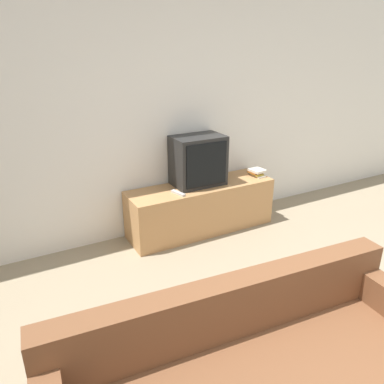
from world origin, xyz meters
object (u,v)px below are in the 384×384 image
object	(u,v)px
television	(198,161)
remote_on_stand	(178,193)
tv_stand	(201,208)
book_stack	(257,172)

from	to	relation	value
television	remote_on_stand	distance (m)	0.46
television	remote_on_stand	world-z (taller)	television
tv_stand	book_stack	distance (m)	0.81
book_stack	remote_on_stand	size ratio (longest dim) A/B	1.07
television	remote_on_stand	size ratio (longest dim) A/B	2.94
tv_stand	television	distance (m)	0.55
book_stack	television	bearing A→B (deg)	173.03
tv_stand	remote_on_stand	bearing A→B (deg)	-161.94
book_stack	remote_on_stand	xyz separation A→B (m)	(-1.09, -0.08, -0.03)
tv_stand	remote_on_stand	size ratio (longest dim) A/B	8.81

